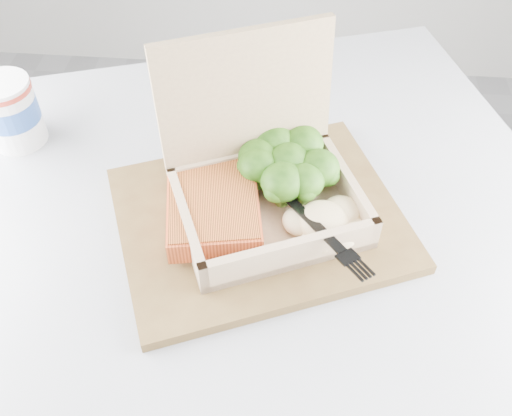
# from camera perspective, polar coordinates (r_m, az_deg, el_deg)

# --- Properties ---
(cafe_table) EXTENTS (1.01, 1.01, 0.73)m
(cafe_table) POSITION_cam_1_polar(r_m,az_deg,el_deg) (0.83, -0.15, -11.45)
(cafe_table) COLOR black
(cafe_table) RESTS_ON floor
(serving_tray) EXTENTS (0.40, 0.37, 0.01)m
(serving_tray) POSITION_cam_1_polar(r_m,az_deg,el_deg) (0.68, 0.33, -1.03)
(serving_tray) COLOR brown
(serving_tray) RESTS_ON cafe_table
(takeout_container) EXTENTS (0.26, 0.24, 0.20)m
(takeout_container) POSITION_cam_1_polar(r_m,az_deg,el_deg) (0.66, 0.53, 3.49)
(takeout_container) COLOR tan
(takeout_container) RESTS_ON serving_tray
(salmon_fillet) EXTENTS (0.13, 0.15, 0.03)m
(salmon_fillet) POSITION_cam_1_polar(r_m,az_deg,el_deg) (0.66, -4.30, 0.18)
(salmon_fillet) COLOR #CF5828
(salmon_fillet) RESTS_ON takeout_container
(broccoli_pile) EXTENTS (0.13, 0.13, 0.05)m
(broccoli_pile) POSITION_cam_1_polar(r_m,az_deg,el_deg) (0.69, 3.21, 3.97)
(broccoli_pile) COLOR #41801C
(broccoli_pile) RESTS_ON takeout_container
(mashed_potatoes) EXTENTS (0.09, 0.08, 0.03)m
(mashed_potatoes) POSITION_cam_1_polar(r_m,az_deg,el_deg) (0.64, 6.71, -1.25)
(mashed_potatoes) COLOR beige
(mashed_potatoes) RESTS_ON takeout_container
(plastic_fork) EXTENTS (0.10, 0.13, 0.02)m
(plastic_fork) POSITION_cam_1_polar(r_m,az_deg,el_deg) (0.63, 4.89, -0.45)
(plastic_fork) COLOR black
(plastic_fork) RESTS_ON mashed_potatoes
(paper_cup) EXTENTS (0.08, 0.08, 0.09)m
(paper_cup) POSITION_cam_1_polar(r_m,az_deg,el_deg) (0.83, -23.39, 8.96)
(paper_cup) COLOR white
(paper_cup) RESTS_ON cafe_table
(receipt) EXTENTS (0.08, 0.13, 0.00)m
(receipt) POSITION_cam_1_polar(r_m,az_deg,el_deg) (0.81, -2.06, 7.32)
(receipt) COLOR white
(receipt) RESTS_ON cafe_table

